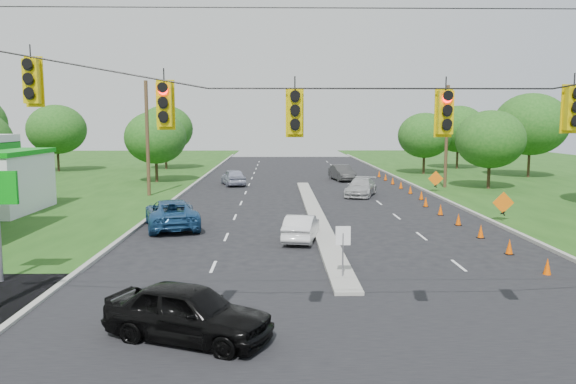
{
  "coord_description": "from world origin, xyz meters",
  "views": [
    {
      "loc": [
        -2.43,
        -14.1,
        5.84
      ],
      "look_at": [
        -1.93,
        10.11,
        2.8
      ],
      "focal_mm": 35.0,
      "sensor_mm": 36.0,
      "label": 1
    }
  ],
  "objects": [
    {
      "name": "ground",
      "position": [
        0.0,
        0.0,
        0.0
      ],
      "size": [
        160.0,
        160.0,
        0.0
      ],
      "primitive_type": "plane",
      "color": "black",
      "rests_on": "ground"
    },
    {
      "name": "cross_street",
      "position": [
        0.0,
        0.0,
        0.0
      ],
      "size": [
        160.0,
        14.0,
        0.02
      ],
      "primitive_type": "cube",
      "color": "black",
      "rests_on": "ground"
    },
    {
      "name": "curb_left",
      "position": [
        -10.1,
        30.0,
        0.0
      ],
      "size": [
        0.25,
        110.0,
        0.16
      ],
      "primitive_type": "cube",
      "color": "gray",
      "rests_on": "ground"
    },
    {
      "name": "curb_right",
      "position": [
        10.1,
        30.0,
        0.0
      ],
      "size": [
        0.25,
        110.0,
        0.16
      ],
      "primitive_type": "cube",
      "color": "gray",
      "rests_on": "ground"
    },
    {
      "name": "median",
      "position": [
        0.0,
        21.0,
        0.0
      ],
      "size": [
        1.0,
        34.0,
        0.18
      ],
      "primitive_type": "cube",
      "color": "gray",
      "rests_on": "ground"
    },
    {
      "name": "median_sign",
      "position": [
        0.0,
        6.0,
        1.46
      ],
      "size": [
        0.55,
        0.06,
        2.05
      ],
      "color": "gray",
      "rests_on": "ground"
    },
    {
      "name": "signal_span",
      "position": [
        -0.05,
        -1.0,
        4.97
      ],
      "size": [
        25.6,
        0.32,
        9.0
      ],
      "color": "#422D1C",
      "rests_on": "ground"
    },
    {
      "name": "utility_pole_far_left",
      "position": [
        -12.5,
        30.0,
        4.5
      ],
      "size": [
        0.28,
        0.28,
        9.0
      ],
      "primitive_type": "cylinder",
      "color": "#422D1C",
      "rests_on": "ground"
    },
    {
      "name": "utility_pole_far_right",
      "position": [
        12.5,
        35.0,
        4.5
      ],
      "size": [
        0.28,
        0.28,
        9.0
      ],
      "primitive_type": "cylinder",
      "color": "#422D1C",
      "rests_on": "ground"
    },
    {
      "name": "cone_1",
      "position": [
        7.87,
        6.5,
        0.35
      ],
      "size": [
        0.32,
        0.32,
        0.7
      ],
      "primitive_type": "cone",
      "color": "#E34D00",
      "rests_on": "ground"
    },
    {
      "name": "cone_2",
      "position": [
        7.87,
        10.0,
        0.35
      ],
      "size": [
        0.32,
        0.32,
        0.7
      ],
      "primitive_type": "cone",
      "color": "#E34D00",
      "rests_on": "ground"
    },
    {
      "name": "cone_3",
      "position": [
        7.87,
        13.5,
        0.35
      ],
      "size": [
        0.32,
        0.32,
        0.7
      ],
      "primitive_type": "cone",
      "color": "#E34D00",
      "rests_on": "ground"
    },
    {
      "name": "cone_4",
      "position": [
        7.87,
        17.0,
        0.35
      ],
      "size": [
        0.32,
        0.32,
        0.7
      ],
      "primitive_type": "cone",
      "color": "#E34D00",
      "rests_on": "ground"
    },
    {
      "name": "cone_5",
      "position": [
        7.87,
        20.5,
        0.35
      ],
      "size": [
        0.32,
        0.32,
        0.7
      ],
      "primitive_type": "cone",
      "color": "#E34D00",
      "rests_on": "ground"
    },
    {
      "name": "cone_6",
      "position": [
        7.87,
        24.0,
        0.35
      ],
      "size": [
        0.32,
        0.32,
        0.7
      ],
      "primitive_type": "cone",
      "color": "#E34D00",
      "rests_on": "ground"
    },
    {
      "name": "cone_7",
      "position": [
        8.47,
        27.5,
        0.35
      ],
      "size": [
        0.32,
        0.32,
        0.7
      ],
      "primitive_type": "cone",
      "color": "#E34D00",
      "rests_on": "ground"
    },
    {
      "name": "cone_8",
      "position": [
        8.47,
        31.0,
        0.35
      ],
      "size": [
        0.32,
        0.32,
        0.7
      ],
      "primitive_type": "cone",
      "color": "#E34D00",
      "rests_on": "ground"
    },
    {
      "name": "cone_9",
      "position": [
        8.47,
        34.5,
        0.35
      ],
      "size": [
        0.32,
        0.32,
        0.7
      ],
      "primitive_type": "cone",
      "color": "#E34D00",
      "rests_on": "ground"
    },
    {
      "name": "cone_10",
      "position": [
        8.47,
        38.0,
        0.35
      ],
      "size": [
        0.32,
        0.32,
        0.7
      ],
      "primitive_type": "cone",
      "color": "#E34D00",
      "rests_on": "ground"
    },
    {
      "name": "cone_11",
      "position": [
        8.47,
        41.5,
        0.35
      ],
      "size": [
        0.32,
        0.32,
        0.7
      ],
      "primitive_type": "cone",
      "color": "#E34D00",
      "rests_on": "ground"
    },
    {
      "name": "cone_12",
      "position": [
        8.47,
        45.0,
        0.35
      ],
      "size": [
        0.32,
        0.32,
        0.7
      ],
      "primitive_type": "cone",
      "color": "#E34D00",
      "rests_on": "ground"
    },
    {
      "name": "work_sign_1",
      "position": [
        10.8,
        18.0,
        1.09
      ],
      "size": [
        1.27,
        0.58,
        1.37
      ],
      "color": "black",
      "rests_on": "ground"
    },
    {
      "name": "work_sign_2",
      "position": [
        10.8,
        32.0,
        1.09
      ],
      "size": [
        1.27,
        0.58,
        1.37
      ],
      "color": "black",
      "rests_on": "ground"
    },
    {
      "name": "tree_4",
      "position": [
        -28.0,
        52.0,
        4.96
      ],
      "size": [
        6.72,
        6.72,
        7.84
      ],
      "color": "black",
      "rests_on": "ground"
    },
    {
      "name": "tree_5",
      "position": [
        -14.0,
        40.0,
        4.34
      ],
      "size": [
        5.88,
        5.88,
        6.86
      ],
      "color": "black",
      "rests_on": "ground"
    },
    {
      "name": "tree_6",
      "position": [
        -16.0,
        55.0,
        4.96
      ],
      "size": [
        6.72,
        6.72,
        7.84
      ],
      "color": "black",
      "rests_on": "ground"
    },
    {
      "name": "tree_9",
      "position": [
        16.0,
        34.0,
        4.34
      ],
      "size": [
        5.88,
        5.88,
        6.86
      ],
      "color": "black",
      "rests_on": "ground"
    },
    {
      "name": "tree_10",
      "position": [
        24.0,
        44.0,
        5.58
      ],
      "size": [
        7.56,
        7.56,
        8.82
      ],
      "color": "black",
      "rests_on": "ground"
    },
    {
      "name": "tree_11",
      "position": [
        20.0,
        55.0,
        4.96
      ],
      "size": [
        6.72,
        6.72,
        7.84
      ],
      "color": "black",
      "rests_on": "ground"
    },
    {
      "name": "tree_12",
      "position": [
        14.0,
        48.0,
        4.34
      ],
      "size": [
        5.88,
        5.88,
        6.86
      ],
      "color": "black",
      "rests_on": "ground"
    },
    {
      "name": "black_sedan",
      "position": [
        -4.8,
        0.4,
        0.78
      ],
      "size": [
        4.97,
        3.46,
        1.57
      ],
      "primitive_type": "imported",
      "rotation": [
        0.0,
        0.0,
        1.18
      ],
      "color": "black",
      "rests_on": "ground"
    },
    {
      "name": "white_sedan",
      "position": [
        -1.22,
        13.09,
        0.65
      ],
      "size": [
        2.07,
        4.16,
        1.31
      ],
      "primitive_type": "imported",
      "rotation": [
        0.0,
        0.0,
        2.96
      ],
      "color": "silver",
      "rests_on": "ground"
    },
    {
      "name": "blue_pickup",
      "position": [
        -8.24,
        16.6,
        0.8
      ],
      "size": [
        4.05,
        6.25,
        1.6
      ],
      "primitive_type": "imported",
      "rotation": [
        0.0,
        0.0,
        3.4
      ],
      "color": "navy",
      "rests_on": "ground"
    },
    {
      "name": "silver_car_far",
      "position": [
        4.24,
        29.77,
        0.71
      ],
      "size": [
        3.42,
        5.26,
        1.42
      ],
      "primitive_type": "imported",
      "rotation": [
        0.0,
        0.0,
        -0.32
      ],
      "color": "#A9A9AA",
      "rests_on": "ground"
    },
    {
      "name": "silver_car_oncoming",
      "position": [
        -6.44,
        37.57,
        0.76
      ],
      "size": [
        2.88,
        4.79,
        1.53
      ],
      "primitive_type": "imported",
      "rotation": [
        0.0,
        0.0,
        3.4
      ],
      "color": "#8F94A9",
      "rests_on": "ground"
    },
    {
      "name": "dark_car_receding",
      "position": [
        4.12,
        41.63,
        0.77
      ],
      "size": [
        2.45,
        4.89,
        1.54
      ],
      "primitive_type": "imported",
      "rotation": [
        0.0,
        0.0,
        0.18
      ],
      "color": "#303030",
      "rests_on": "ground"
    }
  ]
}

